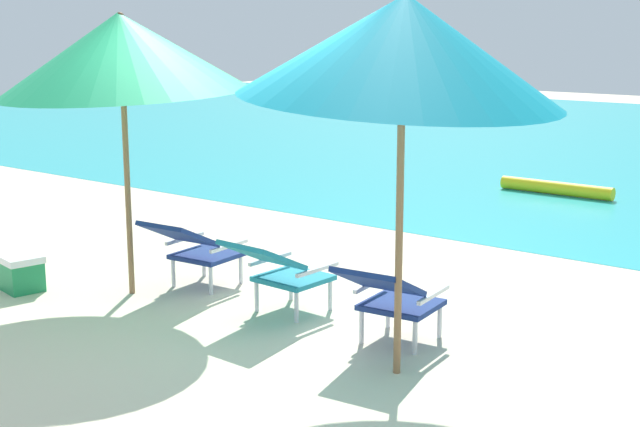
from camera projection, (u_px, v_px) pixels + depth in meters
name	position (u px, v px, depth m)	size (l,w,h in m)	color
ground_plane	(505.00, 226.00, 10.56)	(40.00, 40.00, 0.00)	beige
swim_buoy	(556.00, 188.00, 12.46)	(0.18, 0.18, 1.60)	yellow
lounge_chair_left	(194.00, 246.00, 7.99)	(0.60, 0.91, 0.68)	navy
lounge_chair_center	(279.00, 268.00, 7.27)	(0.58, 0.90, 0.68)	teal
lounge_chair_right	(391.00, 295.00, 6.56)	(0.62, 0.92, 0.68)	navy
beach_umbrella_left	(121.00, 53.00, 7.54)	(2.75, 2.77, 2.47)	olive
beach_umbrella_right	(403.00, 48.00, 5.71)	(2.31, 2.28, 2.59)	olive
cooler_box	(19.00, 271.00, 8.06)	(0.53, 0.41, 0.32)	#1E844C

